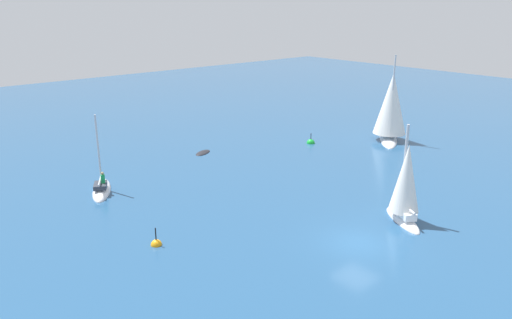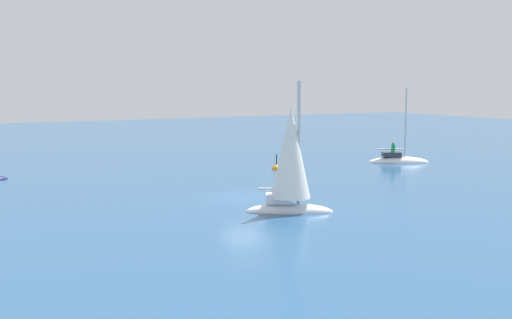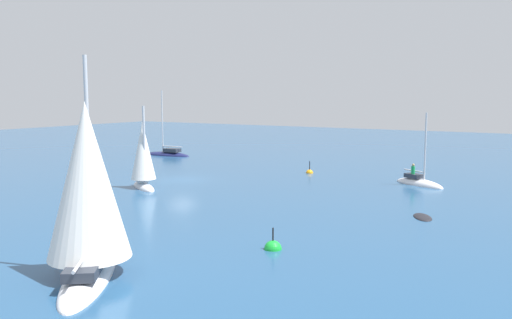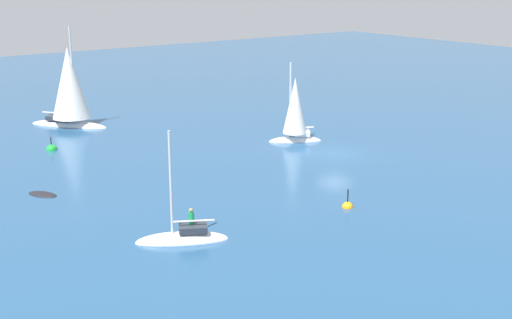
% 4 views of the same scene
% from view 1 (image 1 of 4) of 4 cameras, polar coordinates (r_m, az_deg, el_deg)
% --- Properties ---
extents(ground_plane, '(160.00, 160.00, 0.00)m').
position_cam_1_polar(ground_plane, '(32.71, 11.60, -9.37)').
color(ground_plane, navy).
extents(ketch, '(4.54, 3.38, 7.31)m').
position_cam_1_polar(ketch, '(35.64, 16.80, -3.09)').
color(ketch, white).
rests_on(ketch, ground).
extents(tender, '(1.97, 2.50, 0.31)m').
position_cam_1_polar(tender, '(50.64, -6.12, 0.75)').
color(tender, black).
rests_on(tender, ground).
extents(sailboat_1, '(5.14, 3.67, 6.77)m').
position_cam_1_polar(sailboat_1, '(42.13, -17.32, -3.36)').
color(sailboat_1, white).
rests_on(sailboat_1, ground).
extents(yacht, '(6.23, 7.32, 9.86)m').
position_cam_1_polar(yacht, '(56.23, 15.24, 5.60)').
color(yacht, white).
rests_on(yacht, ground).
extents(channel_buoy, '(0.71, 0.71, 1.54)m').
position_cam_1_polar(channel_buoy, '(32.42, -11.38, -9.59)').
color(channel_buoy, orange).
rests_on(channel_buoy, ground).
extents(mooring_buoy, '(0.89, 0.89, 1.55)m').
position_cam_1_polar(mooring_buoy, '(54.17, 6.31, 1.88)').
color(mooring_buoy, green).
rests_on(mooring_buoy, ground).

